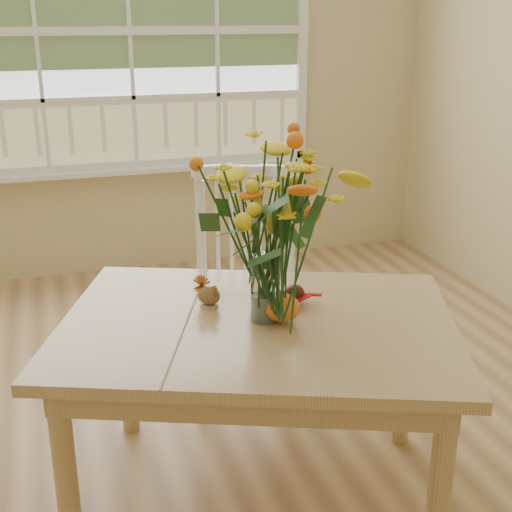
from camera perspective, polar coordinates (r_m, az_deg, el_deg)
name	(u,v)px	position (r m, az deg, el deg)	size (l,w,h in m)	color
floor	(226,457)	(2.83, -2.55, -16.41)	(4.00, 4.50, 0.01)	#9C774B
wall_back	(131,64)	(4.51, -10.40, 15.45)	(4.00, 0.02, 2.70)	beige
window	(130,34)	(4.46, -10.48, 17.74)	(2.42, 0.12, 1.74)	silver
dining_table	(258,345)	(2.31, 0.15, -7.44)	(1.54, 1.33, 0.69)	tan
windsor_chair	(245,273)	(3.06, -0.91, -1.41)	(0.58, 0.56, 1.00)	white
flower_vase	(265,224)	(2.17, 0.79, 2.65)	(0.46, 0.46, 0.55)	white
pumpkin	(282,309)	(2.25, 2.19, -4.43)	(0.12, 0.12, 0.09)	orange
turkey_figurine	(209,296)	(2.37, -3.95, -3.32)	(0.10, 0.09, 0.10)	#CCB78C
dark_gourd	(294,294)	(2.40, 3.22, -3.22)	(0.12, 0.07, 0.06)	#38160F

